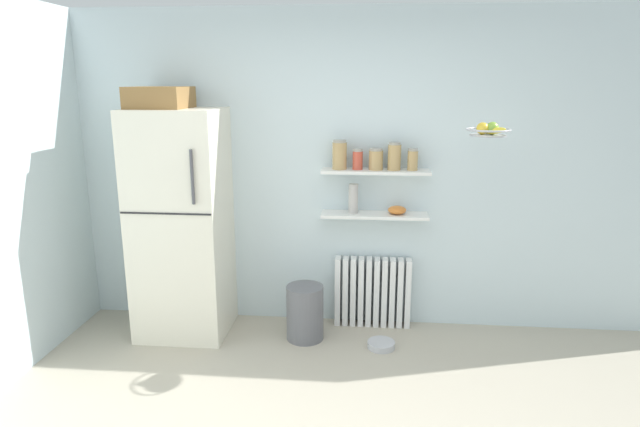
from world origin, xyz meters
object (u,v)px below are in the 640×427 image
at_px(refrigerator, 181,220).
at_px(storage_jar_3, 394,156).
at_px(shelf_bowl, 397,210).
at_px(trash_bin, 305,313).
at_px(storage_jar_4, 413,160).
at_px(vase, 353,199).
at_px(radiator, 373,292).
at_px(hanging_fruit_basket, 489,130).
at_px(storage_jar_2, 376,159).
at_px(pet_food_bowl, 381,345).
at_px(storage_jar_0, 340,155).
at_px(storage_jar_1, 358,159).

height_order(refrigerator, storage_jar_3, refrigerator).
relative_size(shelf_bowl, trash_bin, 0.33).
bearing_deg(storage_jar_4, vase, -180.00).
relative_size(storage_jar_4, vase, 0.72).
xyz_separation_m(refrigerator, radiator, (1.54, 0.23, -0.65)).
distance_m(trash_bin, hanging_fruit_basket, 1.98).
relative_size(storage_jar_2, storage_jar_3, 0.78).
bearing_deg(pet_food_bowl, hanging_fruit_basket, 0.64).
bearing_deg(storage_jar_4, hanging_fruit_basket, -37.36).
distance_m(storage_jar_0, shelf_bowl, 0.64).
relative_size(storage_jar_0, storage_jar_3, 1.06).
bearing_deg(storage_jar_1, storage_jar_4, 0.00).
bearing_deg(storage_jar_1, storage_jar_3, 0.00).
bearing_deg(pet_food_bowl, vase, 123.06).
height_order(radiator, storage_jar_4, storage_jar_4).
xyz_separation_m(storage_jar_2, storage_jar_3, (0.14, -0.00, 0.02)).
xyz_separation_m(shelf_bowl, pet_food_bowl, (-0.11, -0.38, -1.00)).
xyz_separation_m(radiator, storage_jar_2, (-0.00, -0.03, 1.13)).
relative_size(radiator, shelf_bowl, 4.32).
distance_m(refrigerator, trash_bin, 1.24).
relative_size(storage_jar_3, storage_jar_4, 1.27).
bearing_deg(refrigerator, storage_jar_2, 7.56).
bearing_deg(radiator, storage_jar_3, -11.79).
height_order(storage_jar_0, storage_jar_4, storage_jar_0).
relative_size(refrigerator, hanging_fruit_basket, 6.43).
distance_m(storage_jar_1, storage_jar_3, 0.29).
bearing_deg(trash_bin, storage_jar_1, 34.78).
distance_m(storage_jar_1, hanging_fruit_basket, 1.03).
relative_size(radiator, storage_jar_4, 3.67).
bearing_deg(refrigerator, hanging_fruit_basket, -4.12).
bearing_deg(storage_jar_0, radiator, 5.96).
distance_m(vase, hanging_fruit_basket, 1.18).
xyz_separation_m(storage_jar_1, hanging_fruit_basket, (0.92, -0.37, 0.27)).
height_order(storage_jar_1, storage_jar_2, storage_jar_2).
xyz_separation_m(storage_jar_3, hanging_fruit_basket, (0.63, -0.37, 0.24)).
distance_m(vase, shelf_bowl, 0.36).
height_order(storage_jar_1, trash_bin, storage_jar_1).
bearing_deg(storage_jar_3, storage_jar_2, 180.00).
bearing_deg(storage_jar_3, vase, 180.00).
bearing_deg(hanging_fruit_basket, storage_jar_1, 157.96).
bearing_deg(storage_jar_4, trash_bin, -161.63).
bearing_deg(hanging_fruit_basket, shelf_bowl, 147.98).
bearing_deg(storage_jar_4, pet_food_bowl, -119.48).
bearing_deg(radiator, storage_jar_2, -90.00).
xyz_separation_m(refrigerator, storage_jar_4, (1.83, 0.20, 0.48)).
xyz_separation_m(storage_jar_2, storage_jar_4, (0.29, 0.00, 0.00)).
distance_m(radiator, storage_jar_4, 1.17).
bearing_deg(pet_food_bowl, storage_jar_2, 100.89).
relative_size(storage_jar_4, trash_bin, 0.39).
bearing_deg(radiator, storage_jar_0, -174.04).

